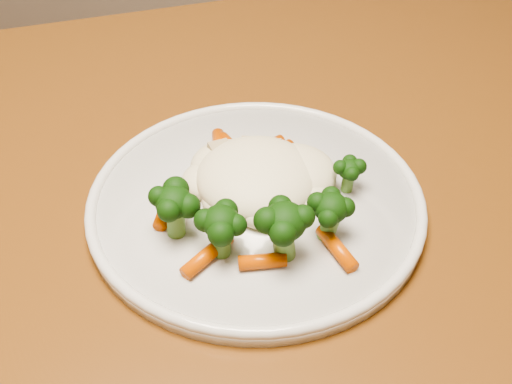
% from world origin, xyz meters
% --- Properties ---
extents(dining_table, '(1.28, 1.07, 0.75)m').
position_xyz_m(dining_table, '(-0.08, 0.04, 0.64)').
color(dining_table, brown).
rests_on(dining_table, ground).
extents(plate, '(0.30, 0.30, 0.01)m').
position_xyz_m(plate, '(-0.17, -0.06, 0.76)').
color(plate, silver).
rests_on(plate, dining_table).
extents(meal, '(0.18, 0.19, 0.05)m').
position_xyz_m(meal, '(-0.17, -0.07, 0.78)').
color(meal, '#F9EFC7').
rests_on(meal, plate).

